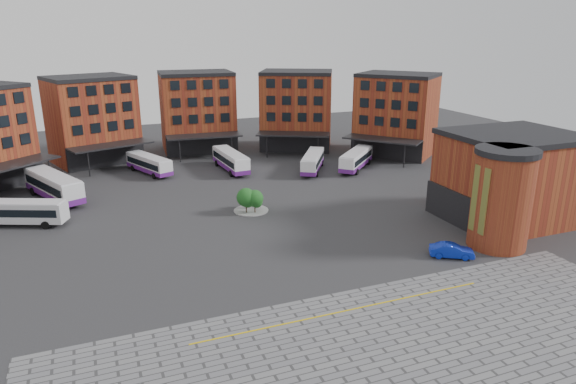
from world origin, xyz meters
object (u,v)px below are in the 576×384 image
object	(u,v)px
tree_island	(251,199)
blue_car	(452,251)
bus_c	(149,164)
bus_e	(313,161)
bus_d	(231,160)
bus_b	(54,186)
bus_f	(356,159)
bus_a	(20,211)

from	to	relation	value
tree_island	blue_car	xyz separation A→B (m)	(14.87, -20.06, -1.04)
bus_c	bus_e	size ratio (longest dim) A/B	1.03
tree_island	bus_c	xyz separation A→B (m)	(-9.62, 23.38, -0.19)
tree_island	bus_c	bearing A→B (deg)	112.36
bus_c	blue_car	bearing A→B (deg)	-83.71
bus_d	tree_island	bearing A→B (deg)	-102.49
bus_b	bus_f	bearing A→B (deg)	-25.36
bus_f	blue_car	xyz separation A→B (m)	(-7.58, -33.87, -0.94)
tree_island	bus_b	xyz separation A→B (m)	(-23.15, 14.63, 0.17)
bus_b	blue_car	size ratio (longest dim) A/B	2.91
bus_a	bus_e	distance (m)	42.76
bus_a	bus_d	distance (m)	32.92
bus_a	bus_b	world-z (taller)	bus_b
bus_b	bus_c	world-z (taller)	bus_b
blue_car	bus_e	bearing A→B (deg)	29.59
bus_a	blue_car	bearing A→B (deg)	-99.03
bus_b	bus_d	distance (m)	26.78
bus_c	bus_e	world-z (taller)	bus_e
bus_c	blue_car	world-z (taller)	bus_c
bus_a	bus_f	bearing A→B (deg)	-57.68
tree_island	bus_d	size ratio (longest dim) A/B	0.39
bus_d	bus_f	bearing A→B (deg)	-23.01
tree_island	bus_c	world-z (taller)	tree_island
bus_c	bus_d	size ratio (longest dim) A/B	0.92
tree_island	bus_b	world-z (taller)	bus_b
bus_a	bus_d	size ratio (longest dim) A/B	0.94
bus_a	tree_island	bearing A→B (deg)	-79.29
bus_b	blue_car	world-z (taller)	bus_b
bus_d	bus_f	distance (m)	20.56
bus_d	bus_b	bearing A→B (deg)	-171.61
bus_b	bus_d	xyz separation A→B (m)	(26.13, 5.83, -0.23)
bus_a	bus_f	distance (m)	49.57
bus_e	tree_island	bearing A→B (deg)	-102.88
bus_c	bus_b	bearing A→B (deg)	-170.22
bus_f	blue_car	size ratio (longest dim) A/B	2.17
bus_a	bus_b	xyz separation A→B (m)	(3.31, 8.90, 0.17)
bus_c	bus_f	bearing A→B (deg)	-39.72
bus_d	bus_e	bearing A→B (deg)	-27.37
bus_e	bus_f	xyz separation A→B (m)	(7.21, -1.39, 0.07)
bus_d	bus_c	bearing A→B (deg)	162.76
tree_island	bus_c	distance (m)	25.28
bus_c	bus_e	distance (m)	26.16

